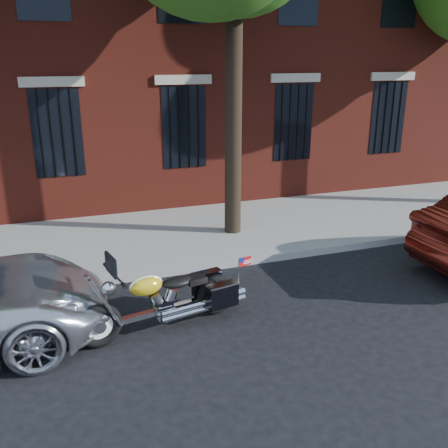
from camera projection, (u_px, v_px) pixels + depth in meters
name	position (u px, v px, depth m)	size (l,w,h in m)	color
ground	(263.00, 296.00, 8.54)	(120.00, 120.00, 0.00)	black
curb	(235.00, 262.00, 9.75)	(40.00, 0.16, 0.15)	gray
sidewalk	(207.00, 231.00, 11.43)	(40.00, 3.60, 0.15)	gray
motorcycle	(169.00, 300.00, 7.41)	(2.68, 1.07, 1.34)	black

